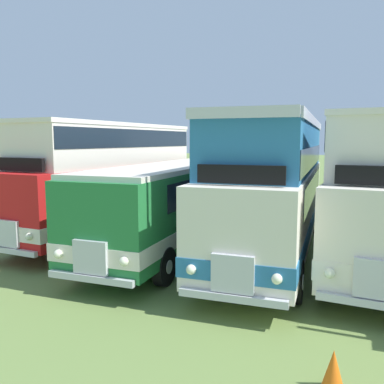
# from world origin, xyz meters

# --- Properties ---
(ground_plane) EXTENTS (200.00, 200.00, 0.00)m
(ground_plane) POSITION_xyz_m (0.00, 0.00, 0.00)
(ground_plane) COLOR olive
(bus_first_in_row) EXTENTS (2.92, 10.17, 4.49)m
(bus_first_in_row) POSITION_xyz_m (-6.69, 0.36, 2.47)
(bus_first_in_row) COLOR red
(bus_first_in_row) RESTS_ON ground
(bus_second_in_row) EXTENTS (3.04, 11.48, 2.99)m
(bus_second_in_row) POSITION_xyz_m (-3.35, -0.18, 1.76)
(bus_second_in_row) COLOR #237538
(bus_second_in_row) RESTS_ON ground
(bus_third_in_row) EXTENTS (3.19, 11.46, 4.52)m
(bus_third_in_row) POSITION_xyz_m (-0.01, 0.01, 2.36)
(bus_third_in_row) COLOR silver
(bus_third_in_row) RESTS_ON ground
(cone_near_end) EXTENTS (0.36, 0.36, 0.64)m
(cone_near_end) POSITION_xyz_m (2.42, -7.27, 0.32)
(cone_near_end) COLOR orange
(cone_near_end) RESTS_ON ground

